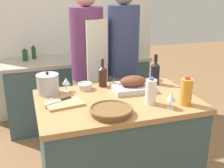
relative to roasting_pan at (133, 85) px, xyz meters
The scene contains 22 objects.
kitchen_island 0.56m from the roasting_pan, 144.29° to the right, with size 1.21×0.81×0.94m.
back_counter 1.56m from the roasting_pan, 97.28° to the left, with size 1.84×0.60×0.88m.
back_wall 1.84m from the roasting_pan, 95.87° to the left, with size 2.34×0.10×2.55m.
roasting_pan is the anchor object (origin of this frame).
wicker_basket 0.49m from the roasting_pan, 129.27° to the right, with size 0.29×0.29×0.05m.
cutting_board 0.60m from the roasting_pan, 167.88° to the right, with size 0.29×0.21×0.02m.
stock_pot 0.69m from the roasting_pan, 167.88° to the left, with size 0.18×0.18×0.18m.
mixing_bowl 0.40m from the roasting_pan, 158.06° to the left, with size 0.12×0.12×0.06m.
juice_jug 0.46m from the roasting_pan, 56.76° to the right, with size 0.08×0.08×0.21m.
milk_jug 0.30m from the roasting_pan, 86.25° to the right, with size 0.08×0.08×0.20m.
wine_bottle_green 0.27m from the roasting_pan, 22.02° to the left, with size 0.08×0.08×0.26m.
wine_bottle_dark 0.28m from the roasting_pan, 139.68° to the left, with size 0.07×0.07×0.24m.
wine_glass_left 0.43m from the roasting_pan, 74.61° to the right, with size 0.07×0.07×0.11m.
wine_glass_right 0.55m from the roasting_pan, 164.13° to the left, with size 0.07×0.07×0.11m.
knife_chef 0.63m from the roasting_pan, behind, with size 0.22×0.12×0.01m.
knife_paring 0.59m from the roasting_pan, behind, with size 0.18×0.13×0.01m.
knife_bread 0.60m from the roasting_pan, behind, with size 0.17×0.06×0.01m.
stand_mixer 1.58m from the roasting_pan, 73.80° to the left, with size 0.18×0.14×0.30m.
condiment_bottle_tall 1.72m from the roasting_pan, 118.13° to the left, with size 0.07×0.07×0.15m.
condiment_bottle_short 1.74m from the roasting_pan, 113.84° to the left, with size 0.05×0.05×0.17m.
person_cook_aproned 0.73m from the roasting_pan, 106.98° to the left, with size 0.35×0.37×1.77m.
person_cook_guest 0.73m from the roasting_pan, 76.42° to the left, with size 0.32×0.32×1.78m.
Camera 1 is at (-0.65, -1.88, 1.75)m, focal length 45.00 mm.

